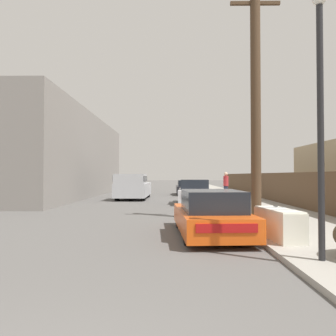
{
  "coord_description": "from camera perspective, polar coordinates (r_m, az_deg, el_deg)",
  "views": [
    {
      "loc": [
        1.06,
        -1.51,
        1.7
      ],
      "look_at": [
        0.89,
        11.55,
        1.99
      ],
      "focal_mm": 35.0,
      "sensor_mm": 36.0,
      "label": 1
    }
  ],
  "objects": [
    {
      "name": "discarded_fridge",
      "position": [
        8.71,
        18.72,
        -9.18
      ],
      "size": [
        0.8,
        1.83,
        0.77
      ],
      "rotation": [
        0.0,
        0.0,
        0.11
      ],
      "color": "silver",
      "rests_on": "sidewalk_curb"
    },
    {
      "name": "street_lamp",
      "position": [
        6.86,
        25.0,
        10.01
      ],
      "size": [
        0.26,
        0.26,
        5.05
      ],
      "color": "#232326",
      "rests_on": "sidewalk_curb"
    },
    {
      "name": "pedestrian",
      "position": [
        22.33,
        10.05,
        -2.92
      ],
      "size": [
        0.34,
        0.34,
        1.79
      ],
      "color": "#282D42",
      "rests_on": "sidewalk_curb"
    },
    {
      "name": "car_parked_far",
      "position": [
        28.65,
        3.28,
        -3.48
      ],
      "size": [
        1.81,
        4.5,
        1.27
      ],
      "rotation": [
        0.0,
        0.0,
        0.01
      ],
      "color": "black",
      "rests_on": "ground"
    },
    {
      "name": "utility_pole",
      "position": [
        12.52,
        15.01,
        11.97
      ],
      "size": [
        1.8,
        0.36,
        8.72
      ],
      "color": "#4C3826",
      "rests_on": "sidewalk_curb"
    },
    {
      "name": "sidewalk_curb",
      "position": [
        25.42,
        10.4,
        -4.95
      ],
      "size": [
        4.2,
        63.0,
        0.12
      ],
      "primitive_type": "cube",
      "color": "#9E998E",
      "rests_on": "ground"
    },
    {
      "name": "building_left_block",
      "position": [
        28.02,
        -19.26,
        1.91
      ],
      "size": [
        7.0,
        21.88,
        6.44
      ],
      "primitive_type": "cube",
      "color": "gray",
      "rests_on": "ground"
    },
    {
      "name": "parked_sports_car_red",
      "position": [
        9.39,
        7.42,
        -8.07
      ],
      "size": [
        2.02,
        4.39,
        1.28
      ],
      "rotation": [
        0.0,
        0.0,
        0.06
      ],
      "color": "#E05114",
      "rests_on": "ground"
    },
    {
      "name": "wooden_fence",
      "position": [
        20.58,
        18.3,
        -3.2
      ],
      "size": [
        0.08,
        37.35,
        1.72
      ],
      "primitive_type": "cube",
      "color": "brown",
      "rests_on": "sidewalk_curb"
    },
    {
      "name": "car_parked_mid",
      "position": [
        19.71,
        4.61,
        -4.27
      ],
      "size": [
        2.04,
        4.16,
        1.44
      ],
      "rotation": [
        0.0,
        0.0,
        -0.05
      ],
      "color": "silver",
      "rests_on": "ground"
    },
    {
      "name": "pickup_truck",
      "position": [
        23.37,
        -6.14,
        -3.23
      ],
      "size": [
        2.18,
        5.47,
        1.79
      ],
      "rotation": [
        0.0,
        0.0,
        3.13
      ],
      "color": "silver",
      "rests_on": "ground"
    }
  ]
}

